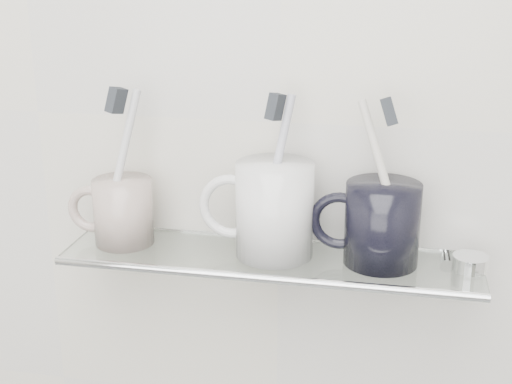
% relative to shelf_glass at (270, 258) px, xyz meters
% --- Properties ---
extents(wall_back, '(2.50, 0.00, 2.50)m').
position_rel_shelf_glass_xyz_m(wall_back, '(0.00, 0.06, 0.15)').
color(wall_back, beige).
rests_on(wall_back, ground).
extents(shelf_glass, '(0.50, 0.12, 0.01)m').
position_rel_shelf_glass_xyz_m(shelf_glass, '(0.00, 0.00, 0.00)').
color(shelf_glass, silver).
rests_on(shelf_glass, wall_back).
extents(shelf_rail, '(0.50, 0.01, 0.01)m').
position_rel_shelf_glass_xyz_m(shelf_rail, '(0.00, -0.06, 0.00)').
color(shelf_rail, silver).
rests_on(shelf_rail, shelf_glass).
extents(bracket_left, '(0.02, 0.03, 0.02)m').
position_rel_shelf_glass_xyz_m(bracket_left, '(-0.21, 0.05, -0.01)').
color(bracket_left, silver).
rests_on(bracket_left, wall_back).
extents(bracket_right, '(0.02, 0.03, 0.02)m').
position_rel_shelf_glass_xyz_m(bracket_right, '(0.21, 0.05, -0.01)').
color(bracket_right, silver).
rests_on(bracket_right, wall_back).
extents(mug_left, '(0.09, 0.09, 0.08)m').
position_rel_shelf_glass_xyz_m(mug_left, '(-0.19, 0.00, 0.05)').
color(mug_left, silver).
rests_on(mug_left, shelf_glass).
extents(mug_left_handle, '(0.06, 0.01, 0.06)m').
position_rel_shelf_glass_xyz_m(mug_left_handle, '(-0.23, 0.00, 0.05)').
color(mug_left_handle, silver).
rests_on(mug_left_handle, mug_left).
extents(toothbrush_left, '(0.06, 0.04, 0.19)m').
position_rel_shelf_glass_xyz_m(toothbrush_left, '(-0.19, 0.00, 0.10)').
color(toothbrush_left, silver).
rests_on(toothbrush_left, mug_left).
extents(bristles_left, '(0.02, 0.03, 0.04)m').
position_rel_shelf_glass_xyz_m(bristles_left, '(-0.19, 0.00, 0.19)').
color(bristles_left, '#22252A').
rests_on(bristles_left, toothbrush_left).
extents(mug_center, '(0.12, 0.12, 0.11)m').
position_rel_shelf_glass_xyz_m(mug_center, '(0.00, 0.00, 0.06)').
color(mug_center, silver).
rests_on(mug_center, shelf_glass).
extents(mug_center_handle, '(0.08, 0.01, 0.08)m').
position_rel_shelf_glass_xyz_m(mug_center_handle, '(-0.05, 0.00, 0.06)').
color(mug_center_handle, silver).
rests_on(mug_center_handle, mug_center).
extents(toothbrush_center, '(0.05, 0.04, 0.19)m').
position_rel_shelf_glass_xyz_m(toothbrush_center, '(0.00, 0.00, 0.10)').
color(toothbrush_center, '#9E9EB3').
rests_on(toothbrush_center, mug_center).
extents(bristles_center, '(0.02, 0.03, 0.03)m').
position_rel_shelf_glass_xyz_m(bristles_center, '(0.00, 0.00, 0.19)').
color(bristles_center, '#22252A').
rests_on(bristles_center, toothbrush_center).
extents(mug_right, '(0.11, 0.11, 0.10)m').
position_rel_shelf_glass_xyz_m(mug_right, '(0.13, 0.00, 0.05)').
color(mug_right, black).
rests_on(mug_right, shelf_glass).
extents(mug_right_handle, '(0.07, 0.01, 0.07)m').
position_rel_shelf_glass_xyz_m(mug_right_handle, '(0.08, 0.00, 0.05)').
color(mug_right_handle, black).
rests_on(mug_right_handle, mug_right).
extents(toothbrush_right, '(0.07, 0.03, 0.18)m').
position_rel_shelf_glass_xyz_m(toothbrush_right, '(0.13, 0.00, 0.10)').
color(toothbrush_right, beige).
rests_on(toothbrush_right, mug_right).
extents(bristles_right, '(0.02, 0.03, 0.04)m').
position_rel_shelf_glass_xyz_m(bristles_right, '(0.13, 0.00, 0.19)').
color(bristles_right, '#22252A').
rests_on(bristles_right, toothbrush_right).
extents(chrome_cap, '(0.04, 0.04, 0.02)m').
position_rel_shelf_glass_xyz_m(chrome_cap, '(0.23, 0.00, 0.01)').
color(chrome_cap, silver).
rests_on(chrome_cap, shelf_glass).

